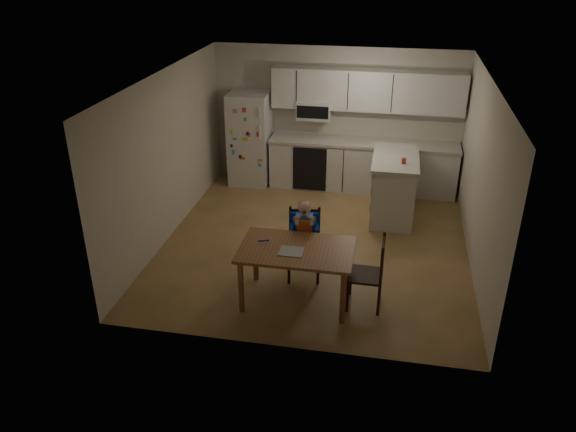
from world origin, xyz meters
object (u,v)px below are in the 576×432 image
Objects in this scene: chair_booster at (304,230)px; refrigerator at (250,139)px; kitchen_island at (393,186)px; red_cup at (404,161)px; dining_table at (297,255)px; chair_side at (374,269)px.

refrigerator is at bearing 108.11° from chair_booster.
refrigerator reaches higher than kitchen_island.
red_cup is 0.06× the size of dining_table.
chair_booster is at bearing -120.23° from chair_side.
kitchen_island reaches higher than dining_table.
dining_table is at bearing -116.89° from red_cup.
refrigerator is 2.85m from kitchen_island.
refrigerator is 1.79× the size of chair_side.
dining_table is (-1.24, -2.45, -0.42)m from red_cup.
chair_booster is (1.53, -3.09, -0.17)m from refrigerator.
refrigerator reaches higher than chair_side.
chair_side is at bearing -38.99° from chair_booster.
kitchen_island is 2.96m from dining_table.
kitchen_island is 2.41m from chair_booster.
chair_booster is 1.12m from chair_side.
chair_side reaches higher than dining_table.
refrigerator is 1.21× the size of dining_table.
dining_table is 1.47× the size of chair_side.
refrigerator is 1.22× the size of kitchen_island.
red_cup is (0.12, -0.28, 0.55)m from kitchen_island.
dining_table is at bearing -67.53° from refrigerator.
red_cup is 2.48m from chair_side.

